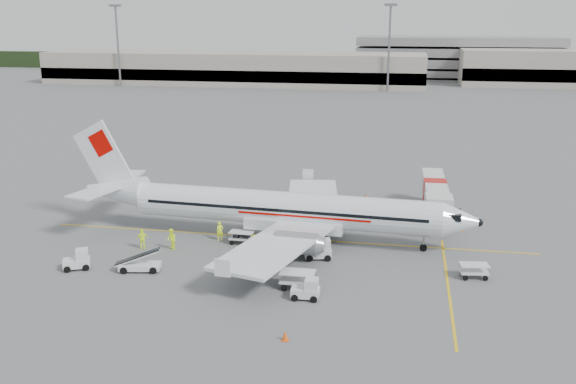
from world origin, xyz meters
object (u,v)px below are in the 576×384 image
(jet_bridge, at_px, (434,199))
(aircraft, at_px, (285,186))
(tug_fore, at_px, (305,289))
(tug_mid, at_px, (318,249))
(belt_loader, at_px, (139,257))
(tug_aft, at_px, (76,260))

(jet_bridge, bearing_deg, aircraft, -147.02)
(tug_fore, distance_m, tug_mid, 7.84)
(jet_bridge, xyz_separation_m, tug_fore, (-9.53, -21.07, -1.14))
(aircraft, xyz_separation_m, belt_loader, (-9.88, -9.28, -3.80))
(jet_bridge, relative_size, tug_fore, 7.33)
(jet_bridge, bearing_deg, belt_loader, -143.06)
(belt_loader, bearing_deg, tug_aft, 175.61)
(belt_loader, xyz_separation_m, tug_aft, (-5.10, -0.55, -0.35))
(aircraft, distance_m, tug_fore, 13.21)
(belt_loader, distance_m, tug_fore, 13.86)
(belt_loader, height_order, tug_fore, belt_loader)
(belt_loader, bearing_deg, tug_fore, -21.77)
(jet_bridge, height_order, tug_fore, jet_bridge)
(jet_bridge, height_order, tug_mid, jet_bridge)
(belt_loader, relative_size, tug_mid, 1.95)
(aircraft, distance_m, tug_mid, 6.81)
(aircraft, bearing_deg, jet_bridge, 38.03)
(tug_mid, bearing_deg, jet_bridge, 41.53)
(belt_loader, xyz_separation_m, tug_fore, (13.59, -2.69, -0.38))
(jet_bridge, relative_size, tug_mid, 6.68)
(tug_fore, bearing_deg, aircraft, 106.40)
(belt_loader, xyz_separation_m, tug_mid, (13.41, 5.15, -0.31))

